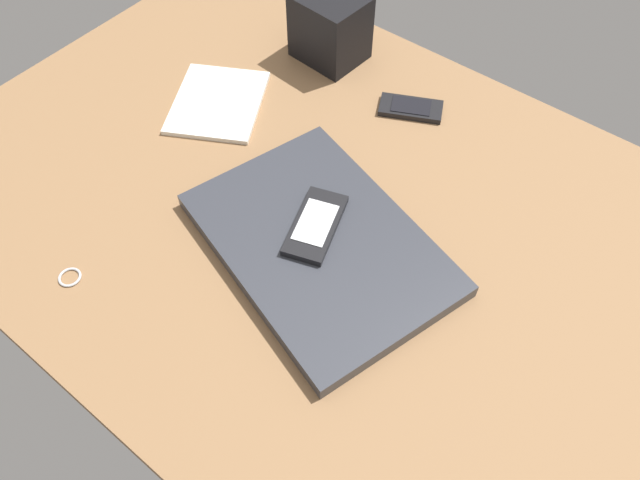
# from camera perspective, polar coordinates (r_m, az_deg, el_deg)

# --- Properties ---
(desk_surface) EXTENTS (1.20, 0.80, 0.03)m
(desk_surface) POSITION_cam_1_polar(r_m,az_deg,el_deg) (0.90, 0.83, 1.94)
(desk_surface) COLOR olive
(desk_surface) RESTS_ON ground
(laptop_closed) EXTENTS (0.41, 0.34, 0.02)m
(laptop_closed) POSITION_cam_1_polar(r_m,az_deg,el_deg) (0.84, 0.00, -0.35)
(laptop_closed) COLOR #33353D
(laptop_closed) RESTS_ON desk_surface
(cell_phone_on_laptop) EXTENTS (0.09, 0.13, 0.01)m
(cell_phone_on_laptop) POSITION_cam_1_polar(r_m,az_deg,el_deg) (0.83, -0.42, 1.40)
(cell_phone_on_laptop) COLOR black
(cell_phone_on_laptop) RESTS_ON laptop_closed
(cell_phone_on_desk) EXTENTS (0.11, 0.09, 0.01)m
(cell_phone_on_desk) POSITION_cam_1_polar(r_m,az_deg,el_deg) (1.04, 8.32, 11.88)
(cell_phone_on_desk) COLOR black
(cell_phone_on_desk) RESTS_ON desk_surface
(notepad) EXTENTS (0.20, 0.21, 0.01)m
(notepad) POSITION_cam_1_polar(r_m,az_deg,el_deg) (1.05, -9.35, 12.35)
(notepad) COLOR white
(notepad) RESTS_ON desk_surface
(key_ring) EXTENTS (0.03, 0.03, 0.00)m
(key_ring) POSITION_cam_1_polar(r_m,az_deg,el_deg) (0.88, -21.96, -3.19)
(key_ring) COLOR silver
(key_ring) RESTS_ON desk_surface
(desk_organizer) EXTENTS (0.12, 0.10, 0.11)m
(desk_organizer) POSITION_cam_1_polar(r_m,az_deg,el_deg) (1.10, 0.94, 18.91)
(desk_organizer) COLOR black
(desk_organizer) RESTS_ON desk_surface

